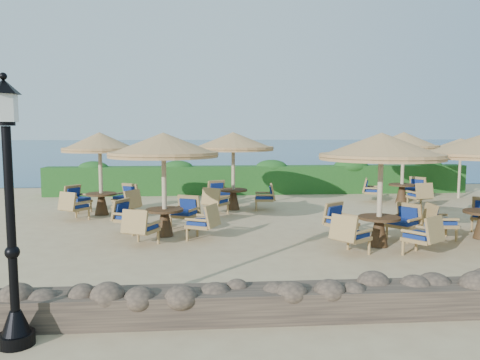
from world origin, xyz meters
TOP-DOWN VIEW (x-y plane):
  - ground at (0.00, 0.00)m, footprint 120.00×120.00m
  - sea at (0.00, 70.00)m, footprint 160.00×160.00m
  - hedge at (0.00, 7.20)m, footprint 18.00×0.90m
  - stone_wall at (0.00, -6.20)m, footprint 15.00×0.65m
  - lamp_post at (-4.80, -6.80)m, footprint 0.44×0.44m
  - extra_parasol at (7.80, 5.20)m, footprint 2.30×2.30m
  - cafe_set_0 at (-3.43, -0.74)m, footprint 2.82×2.82m
  - cafe_set_1 at (1.65, -2.22)m, footprint 2.87×2.87m
  - cafe_set_3 at (-5.70, 2.50)m, footprint 2.71×2.71m
  - cafe_set_4 at (-1.41, 3.17)m, footprint 2.83×2.82m
  - cafe_set_5 at (5.00, 4.20)m, footprint 2.73×2.74m

SIDE VIEW (x-z plane):
  - ground at x=0.00m, z-range 0.00..0.00m
  - sea at x=0.00m, z-range 0.00..0.00m
  - stone_wall at x=0.00m, z-range 0.00..0.44m
  - hedge at x=0.00m, z-range 0.00..1.20m
  - lamp_post at x=-4.80m, z-range -0.10..3.21m
  - cafe_set_3 at x=-5.70m, z-range 0.36..3.02m
  - cafe_set_0 at x=-3.43m, z-range 0.50..3.16m
  - cafe_set_1 at x=1.65m, z-range 0.51..3.17m
  - cafe_set_5 at x=5.00m, z-range 0.53..3.19m
  - cafe_set_4 at x=-1.41m, z-range 0.58..3.24m
  - extra_parasol at x=7.80m, z-range 0.97..3.37m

